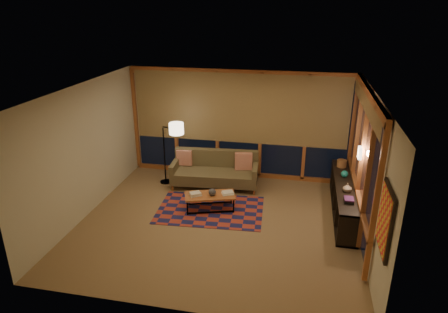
% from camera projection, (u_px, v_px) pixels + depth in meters
% --- Properties ---
extents(floor, '(5.50, 5.00, 0.01)m').
position_uv_depth(floor, '(218.00, 223.00, 8.06)').
color(floor, '#977C52').
rests_on(floor, ground).
extents(ceiling, '(5.50, 5.00, 0.01)m').
position_uv_depth(ceiling, '(217.00, 91.00, 7.08)').
color(ceiling, white).
rests_on(ceiling, walls).
extents(walls, '(5.51, 5.01, 2.70)m').
position_uv_depth(walls, '(217.00, 161.00, 7.57)').
color(walls, beige).
rests_on(walls, floor).
extents(window_wall_back, '(5.30, 0.16, 2.60)m').
position_uv_depth(window_wall_back, '(239.00, 125.00, 9.79)').
color(window_wall_back, '#AC6238').
rests_on(window_wall_back, walls).
extents(window_wall_right, '(0.16, 3.70, 2.60)m').
position_uv_depth(window_wall_right, '(361.00, 160.00, 7.61)').
color(window_wall_right, '#AC6238').
rests_on(window_wall_right, walls).
extents(wall_art, '(0.06, 0.74, 0.94)m').
position_uv_depth(wall_art, '(385.00, 220.00, 5.34)').
color(wall_art, red).
rests_on(wall_art, walls).
extents(wall_sconce, '(0.12, 0.18, 0.22)m').
position_uv_depth(wall_sconce, '(360.00, 153.00, 7.42)').
color(wall_sconce, '#FFE4BF').
rests_on(wall_sconce, walls).
extents(sofa, '(2.08, 0.97, 0.83)m').
position_uv_depth(sofa, '(215.00, 171.00, 9.50)').
color(sofa, brown).
rests_on(sofa, floor).
extents(pillow_left, '(0.39, 0.15, 0.38)m').
position_uv_depth(pillow_left, '(185.00, 158.00, 9.73)').
color(pillow_left, '#AE1711').
rests_on(pillow_left, sofa).
extents(pillow_right, '(0.43, 0.22, 0.41)m').
position_uv_depth(pillow_right, '(243.00, 162.00, 9.49)').
color(pillow_right, '#AE1711').
rests_on(pillow_right, sofa).
extents(area_rug, '(2.33, 1.64, 0.01)m').
position_uv_depth(area_rug, '(210.00, 210.00, 8.56)').
color(area_rug, '#AA392A').
rests_on(area_rug, floor).
extents(coffee_table, '(1.15, 0.78, 0.35)m').
position_uv_depth(coffee_table, '(210.00, 202.00, 8.52)').
color(coffee_table, '#AC6238').
rests_on(coffee_table, floor).
extents(book_stack_a, '(0.33, 0.32, 0.08)m').
position_uv_depth(book_stack_a, '(195.00, 194.00, 8.41)').
color(book_stack_a, beige).
rests_on(book_stack_a, coffee_table).
extents(book_stack_b, '(0.28, 0.26, 0.05)m').
position_uv_depth(book_stack_b, '(228.00, 193.00, 8.48)').
color(book_stack_b, beige).
rests_on(book_stack_b, coffee_table).
extents(ceramic_pot, '(0.17, 0.17, 0.16)m').
position_uv_depth(ceramic_pot, '(212.00, 192.00, 8.40)').
color(ceramic_pot, black).
rests_on(ceramic_pot, coffee_table).
extents(floor_lamp, '(0.58, 0.43, 1.57)m').
position_uv_depth(floor_lamp, '(164.00, 152.00, 9.60)').
color(floor_lamp, black).
rests_on(floor_lamp, floor).
extents(bookshelf, '(0.40, 2.69, 0.67)m').
position_uv_depth(bookshelf, '(344.00, 198.00, 8.34)').
color(bookshelf, black).
rests_on(bookshelf, floor).
extents(basket, '(0.23, 0.23, 0.16)m').
position_uv_depth(basket, '(342.00, 163.00, 9.03)').
color(basket, '#96663B').
rests_on(basket, bookshelf).
extents(teal_bowl, '(0.19, 0.19, 0.15)m').
position_uv_depth(teal_bowl, '(345.00, 174.00, 8.49)').
color(teal_bowl, '#1B7F72').
rests_on(teal_bowl, bookshelf).
extents(vase, '(0.21, 0.21, 0.18)m').
position_uv_depth(vase, '(347.00, 188.00, 7.83)').
color(vase, tan).
rests_on(vase, bookshelf).
extents(shelf_book_stack, '(0.18, 0.24, 0.07)m').
position_uv_depth(shelf_book_stack, '(349.00, 200.00, 7.47)').
color(shelf_book_stack, beige).
rests_on(shelf_book_stack, bookshelf).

